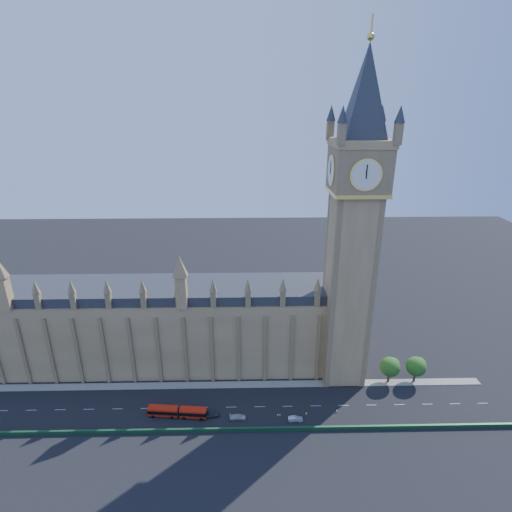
{
  "coord_description": "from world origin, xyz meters",
  "views": [
    {
      "loc": [
        9.07,
        -90.12,
        80.28
      ],
      "look_at": [
        11.24,
        10.0,
        41.92
      ],
      "focal_mm": 28.0,
      "sensor_mm": 36.0,
      "label": 1
    }
  ],
  "objects_px": {
    "red_bus": "(177,412)",
    "car_grey": "(211,414)",
    "car_silver": "(295,419)",
    "car_white": "(238,417)"
  },
  "relations": [
    {
      "from": "red_bus",
      "to": "car_white",
      "type": "xyz_separation_m",
      "value": [
        16.57,
        -1.36,
        -0.79
      ]
    },
    {
      "from": "car_grey",
      "to": "car_silver",
      "type": "height_order",
      "value": "car_grey"
    },
    {
      "from": "car_grey",
      "to": "car_white",
      "type": "bearing_deg",
      "value": -105.24
    },
    {
      "from": "red_bus",
      "to": "car_white",
      "type": "bearing_deg",
      "value": 0.74
    },
    {
      "from": "car_grey",
      "to": "car_white",
      "type": "height_order",
      "value": "car_grey"
    },
    {
      "from": "red_bus",
      "to": "car_grey",
      "type": "distance_m",
      "value": 9.23
    },
    {
      "from": "red_bus",
      "to": "car_grey",
      "type": "relative_size",
      "value": 3.72
    },
    {
      "from": "red_bus",
      "to": "car_white",
      "type": "height_order",
      "value": "red_bus"
    },
    {
      "from": "car_grey",
      "to": "car_silver",
      "type": "relative_size",
      "value": 1.1
    },
    {
      "from": "car_white",
      "to": "car_grey",
      "type": "bearing_deg",
      "value": 80.96
    }
  ]
}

